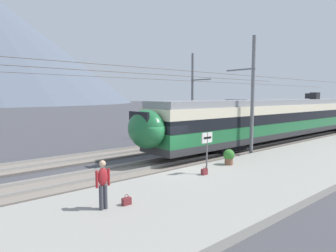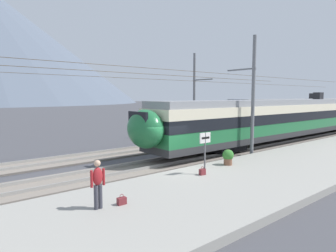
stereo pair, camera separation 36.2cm
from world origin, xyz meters
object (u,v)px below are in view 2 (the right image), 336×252
catenary_mast_far_side (195,95)px  platform_sign (205,144)px  handbag_beside_passenger (122,201)px  handbag_near_sign (202,172)px  passenger_walking (98,182)px  train_near_platform (290,117)px  train_far_track (296,112)px  potted_plant_platform_edge (228,156)px  catenary_mast_mid (251,95)px

catenary_mast_far_side → platform_sign: size_ratio=23.42×
handbag_beside_passenger → handbag_near_sign: handbag_near_sign is taller
passenger_walking → handbag_beside_passenger: passenger_walking is taller
train_near_platform → train_far_track: (10.17, 4.64, -0.01)m
potted_plant_platform_edge → platform_sign: bearing=-167.2°
platform_sign → handbag_near_sign: (-0.17, -0.01, -1.36)m
handbag_near_sign → train_far_track: bearing=18.4°
train_near_platform → passenger_walking: 22.12m
handbag_beside_passenger → handbag_near_sign: size_ratio=0.91×
catenary_mast_mid → catenary_mast_far_side: catenary_mast_far_side is taller
passenger_walking → handbag_near_sign: size_ratio=4.00×
catenary_mast_mid → platform_sign: bearing=-162.6°
catenary_mast_far_side → handbag_near_sign: size_ratio=114.27×
train_far_track → catenary_mast_far_side: (-15.88, 2.05, 2.06)m
potted_plant_platform_edge → passenger_walking: bearing=-171.0°
passenger_walking → potted_plant_platform_edge: passenger_walking is taller
catenary_mast_far_side → platform_sign: (-9.82, -10.66, -2.44)m
platform_sign → handbag_beside_passenger: size_ratio=5.37×
platform_sign → handbag_near_sign: size_ratio=4.88×
catenary_mast_mid → passenger_walking: size_ratio=28.55×
passenger_walking → catenary_mast_far_side: bearing=35.8°
passenger_walking → potted_plant_platform_edge: size_ratio=1.94×
catenary_mast_mid → handbag_beside_passenger: size_ratio=125.86×
catenary_mast_mid → platform_sign: catenary_mast_mid is taller
train_near_platform → handbag_beside_passenger: train_near_platform is taller
handbag_beside_passenger → potted_plant_platform_edge: 7.83m
passenger_walking → handbag_beside_passenger: bearing=-10.8°
handbag_beside_passenger → potted_plant_platform_edge: bearing=11.1°
train_near_platform → potted_plant_platform_edge: size_ratio=39.16×
passenger_walking → train_near_platform: bearing=12.5°
catenary_mast_far_side → handbag_near_sign: (-9.99, -10.67, -3.81)m
train_near_platform → catenary_mast_far_side: (-5.71, 6.69, 2.05)m
handbag_beside_passenger → handbag_near_sign: (5.06, 0.95, 0.02)m
catenary_mast_mid → handbag_near_sign: 8.06m
catenary_mast_far_side → platform_sign: catenary_mast_far_side is taller
passenger_walking → potted_plant_platform_edge: 8.62m
catenary_mast_mid → handbag_near_sign: catenary_mast_mid is taller
train_far_track → catenary_mast_mid: (-19.07, -6.54, 2.03)m
train_near_platform → handbag_near_sign: train_near_platform is taller
catenary_mast_far_side → catenary_mast_mid: bearing=-110.3°
train_near_platform → potted_plant_platform_edge: 13.59m
train_near_platform → passenger_walking: train_near_platform is taller
handbag_beside_passenger → catenary_mast_far_side: bearing=37.7°
train_far_track → passenger_walking: bearing=-163.5°
train_near_platform → catenary_mast_far_side: size_ratio=0.71×
platform_sign → catenary_mast_mid: bearing=17.4°
train_near_platform → catenary_mast_mid: catenary_mast_mid is taller
platform_sign → passenger_walking: size_ratio=1.22×
train_far_track → handbag_beside_passenger: train_far_track is taller
train_far_track → handbag_near_sign: 27.33m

